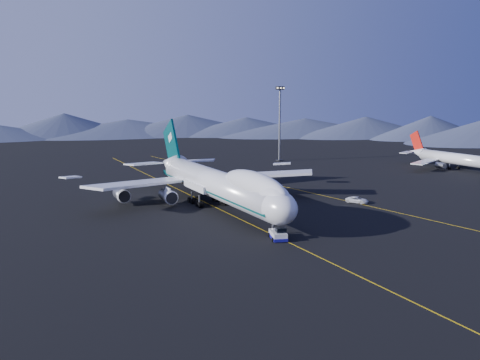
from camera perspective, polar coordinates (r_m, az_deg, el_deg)
name	(u,v)px	position (r m, az deg, el deg)	size (l,w,h in m)	color
ground	(217,208)	(124.35, -2.46, -3.01)	(500.00, 500.00, 0.00)	black
taxiway_line_main	(217,208)	(124.34, -2.46, -3.00)	(0.25, 220.00, 0.01)	#C59B0B
taxiway_line_side	(304,191)	(146.85, 6.79, -1.18)	(0.25, 200.00, 0.01)	#C59B0B
boeing_747	(217,183)	(123.29, -2.49, -0.36)	(59.62, 72.43, 19.37)	silver
pushback_tug	(278,235)	(98.14, 4.08, -5.91)	(4.06, 5.68, 2.24)	silver
second_jet	(455,159)	(201.72, 21.99, 2.11)	(39.05, 44.12, 12.56)	silver
service_van	(357,200)	(132.91, 12.39, -2.09)	(2.50, 5.42, 1.51)	silver
floodlight_mast	(280,124)	(211.10, 4.25, 6.03)	(3.61, 2.71, 29.20)	black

